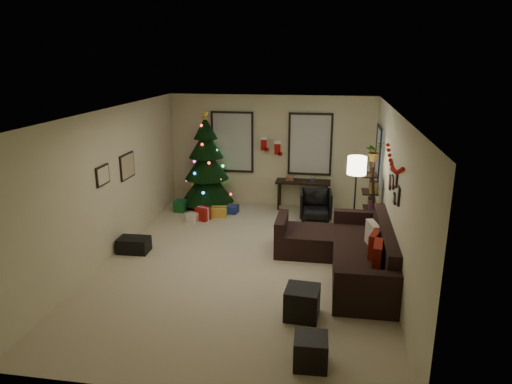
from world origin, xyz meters
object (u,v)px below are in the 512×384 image
(christmas_tree, at_px, (207,167))
(bookshelf, at_px, (372,203))
(sofa, at_px, (348,253))
(desk_chair, at_px, (316,204))
(desk, at_px, (303,184))

(christmas_tree, relative_size, bookshelf, 1.55)
(sofa, distance_m, desk_chair, 2.63)
(desk_chair, height_order, bookshelf, bookshelf)
(christmas_tree, height_order, sofa, christmas_tree)
(christmas_tree, bearing_deg, desk, 3.96)
(desk_chair, distance_m, bookshelf, 1.62)
(desk_chair, bearing_deg, sofa, -79.06)
(sofa, height_order, bookshelf, bookshelf)
(christmas_tree, height_order, desk_chair, christmas_tree)
(sofa, distance_m, desk, 3.36)
(christmas_tree, relative_size, sofa, 0.83)
(desk, xyz_separation_m, bookshelf, (1.48, -1.72, 0.13))
(desk, bearing_deg, bookshelf, -49.30)
(desk, relative_size, desk_chair, 1.95)
(christmas_tree, bearing_deg, bookshelf, -22.20)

